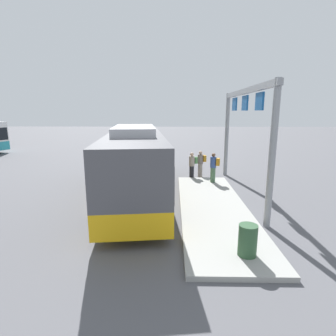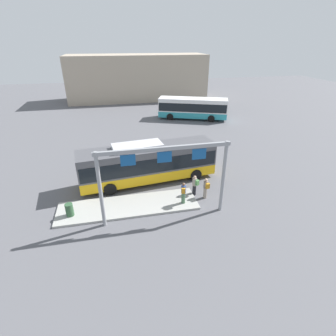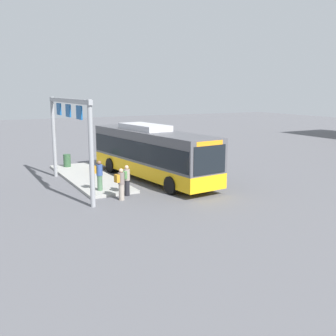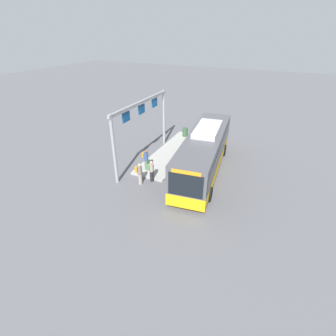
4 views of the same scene
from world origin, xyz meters
name	(u,v)px [view 3 (image 3 of 4)]	position (x,y,z in m)	size (l,w,h in m)	color
ground_plane	(152,179)	(0.00, 0.00, 0.00)	(120.00, 120.00, 0.00)	#56565B
platform_curb	(88,177)	(-2.02, -3.58, 0.08)	(10.00, 2.80, 0.16)	#9E9E99
bus_main	(152,151)	(-0.01, 0.00, 1.81)	(11.51, 3.81, 3.46)	#EAAD14
person_boarding	(121,183)	(3.81, -3.61, 0.89)	(0.41, 0.57, 1.67)	gray
person_waiting_near	(99,175)	(1.92, -4.14, 1.05)	(0.45, 0.59, 1.67)	#476B4C
person_waiting_mid	(127,180)	(3.14, -3.01, 0.89)	(0.55, 0.60, 1.67)	black
platform_sign_gantry	(69,125)	(0.32, -5.27, 3.71)	(8.44, 0.24, 5.20)	gray
trash_bin	(67,161)	(-5.99, -3.94, 0.61)	(0.52, 0.52, 0.90)	#2D5133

